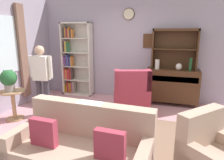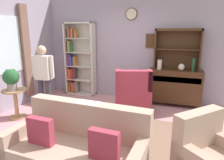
{
  "view_description": "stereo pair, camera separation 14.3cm",
  "coord_description": "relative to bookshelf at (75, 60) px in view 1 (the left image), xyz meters",
  "views": [
    {
      "loc": [
        1.2,
        -3.38,
        1.86
      ],
      "look_at": [
        0.1,
        0.2,
        0.95
      ],
      "focal_mm": 32.49,
      "sensor_mm": 36.0,
      "label": 1
    },
    {
      "loc": [
        1.34,
        -3.34,
        1.86
      ],
      "look_at": [
        0.1,
        0.2,
        0.95
      ],
      "focal_mm": 32.49,
      "sensor_mm": 36.0,
      "label": 2
    }
  ],
  "objects": [
    {
      "name": "bookshelf",
      "position": [
        0.0,
        0.0,
        0.0
      ],
      "size": [
        0.9,
        0.3,
        2.1
      ],
      "color": "silver",
      "rests_on": "ground_plane"
    },
    {
      "name": "wingback_chair",
      "position": [
        1.9,
        -0.98,
        -0.63
      ],
      "size": [
        0.99,
        1.0,
        1.05
      ],
      "color": "#A33347",
      "rests_on": "ground_plane"
    },
    {
      "name": "ground_plane",
      "position": [
        1.58,
        -1.94,
        -1.03
      ],
      "size": [
        5.4,
        4.6,
        0.02
      ],
      "primitive_type": "cube",
      "color": "#C68C93"
    },
    {
      "name": "vase_tall",
      "position": [
        2.38,
        -0.16,
        0.02
      ],
      "size": [
        0.11,
        0.11,
        0.24
      ],
      "primitive_type": "cylinder",
      "color": "beige",
      "rests_on": "sideboard"
    },
    {
      "name": "area_rug",
      "position": [
        1.78,
        -2.24,
        -1.01
      ],
      "size": [
        2.64,
        2.14,
        0.01
      ],
      "primitive_type": "cube",
      "color": "#846651",
      "rests_on": "ground_plane"
    },
    {
      "name": "potted_plant_large",
      "position": [
        -0.43,
        -2.1,
        -0.12
      ],
      "size": [
        0.33,
        0.33,
        0.45
      ],
      "color": "gray",
      "rests_on": "plant_stand"
    },
    {
      "name": "sideboard",
      "position": [
        2.77,
        -0.08,
        -0.51
      ],
      "size": [
        1.3,
        0.45,
        0.92
      ],
      "color": "#422816",
      "rests_on": "ground_plane"
    },
    {
      "name": "coffee_table",
      "position": [
        1.84,
        -2.46,
        -0.66
      ],
      "size": [
        0.8,
        0.5,
        0.42
      ],
      "color": "#422816",
      "rests_on": "ground_plane"
    },
    {
      "name": "sideboard_hutch",
      "position": [
        2.77,
        0.02,
        0.54
      ],
      "size": [
        1.1,
        0.26,
        1.0
      ],
      "color": "#422816",
      "rests_on": "sideboard"
    },
    {
      "name": "book_stack",
      "position": [
        1.74,
        -2.46,
        -0.57
      ],
      "size": [
        0.22,
        0.14,
        0.05
      ],
      "color": "#337247",
      "rests_on": "coffee_table"
    },
    {
      "name": "wall_back",
      "position": [
        1.58,
        0.19,
        0.39
      ],
      "size": [
        5.0,
        0.09,
        2.8
      ],
      "color": "#A399AD",
      "rests_on": "ground_plane"
    },
    {
      "name": "couch_floral",
      "position": [
        1.71,
        -3.18,
        -0.71
      ],
      "size": [
        1.84,
        0.93,
        0.9
      ],
      "color": "tan",
      "rests_on": "ground_plane"
    },
    {
      "name": "person_reading",
      "position": [
        0.04,
        -1.66,
        -0.11
      ],
      "size": [
        0.53,
        0.24,
        1.56
      ],
      "color": "#38333D",
      "rests_on": "ground_plane"
    },
    {
      "name": "bottle_wine",
      "position": [
        3.16,
        -0.17,
        0.06
      ],
      "size": [
        0.07,
        0.07,
        0.32
      ],
      "primitive_type": "cylinder",
      "color": "#194223",
      "rests_on": "sideboard"
    },
    {
      "name": "plant_stand",
      "position": [
        -0.43,
        -2.05,
        -0.62
      ],
      "size": [
        0.52,
        0.52,
        0.64
      ],
      "color": "#A87F56",
      "rests_on": "ground_plane"
    },
    {
      "name": "vase_round",
      "position": [
        2.9,
        -0.15,
        -0.01
      ],
      "size": [
        0.15,
        0.15,
        0.17
      ],
      "primitive_type": "ellipsoid",
      "color": "beige",
      "rests_on": "sideboard"
    }
  ]
}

